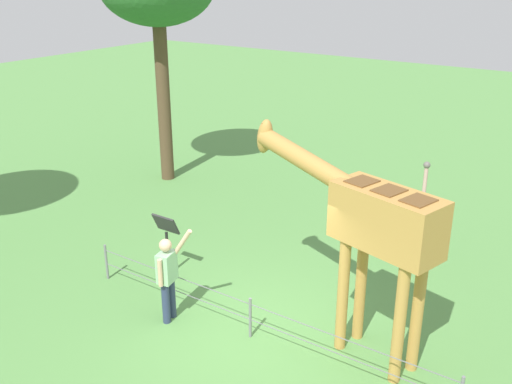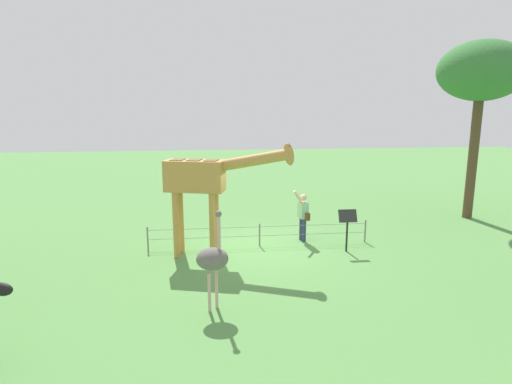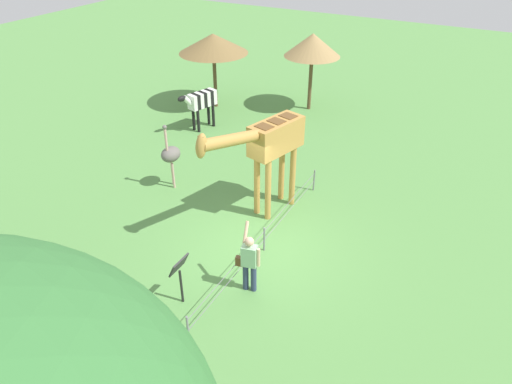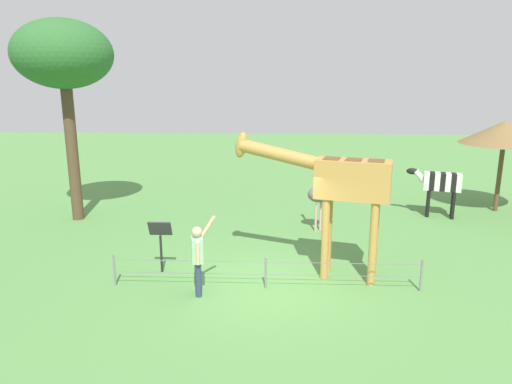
% 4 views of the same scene
% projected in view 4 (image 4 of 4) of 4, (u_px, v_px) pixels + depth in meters
% --- Properties ---
extents(ground_plane, '(60.00, 60.00, 0.00)m').
position_uv_depth(ground_plane, '(266.00, 285.00, 10.86)').
color(ground_plane, '#568E47').
extents(giraffe, '(3.75, 1.46, 3.45)m').
position_uv_depth(giraffe, '(339.00, 184.00, 10.81)').
color(giraffe, '#BC8942').
rests_on(giraffe, ground_plane).
extents(visitor, '(0.57, 0.57, 1.76)m').
position_uv_depth(visitor, '(198.00, 256.00, 10.19)').
color(visitor, navy).
rests_on(visitor, ground_plane).
extents(zebra, '(1.81, 0.80, 1.66)m').
position_uv_depth(zebra, '(440.00, 184.00, 15.91)').
color(zebra, black).
rests_on(zebra, ground_plane).
extents(ostrich, '(0.70, 0.56, 2.25)m').
position_uv_depth(ostrich, '(319.00, 195.00, 14.41)').
color(ostrich, '#CC9E93').
rests_on(ostrich, ground_plane).
extents(shade_hut_far, '(3.01, 3.01, 3.26)m').
position_uv_depth(shade_hut_far, '(505.00, 133.00, 16.22)').
color(shade_hut_far, brown).
rests_on(shade_hut_far, ground_plane).
extents(tree_east, '(3.10, 3.10, 6.51)m').
position_uv_depth(tree_east, '(63.00, 57.00, 14.66)').
color(tree_east, brown).
rests_on(tree_east, ground_plane).
extents(info_sign, '(0.56, 0.21, 1.32)m').
position_uv_depth(info_sign, '(160.00, 236.00, 11.37)').
color(info_sign, black).
rests_on(info_sign, ground_plane).
extents(wire_fence, '(7.05, 0.05, 0.75)m').
position_uv_depth(wire_fence, '(266.00, 272.00, 10.60)').
color(wire_fence, slate).
rests_on(wire_fence, ground_plane).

